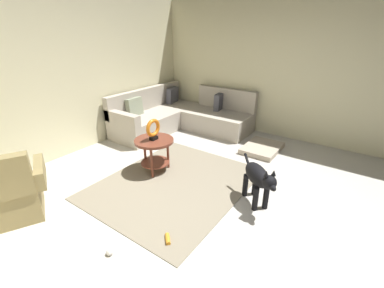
{
  "coord_description": "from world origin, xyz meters",
  "views": [
    {
      "loc": [
        -2.38,
        -1.39,
        2.08
      ],
      "look_at": [
        0.45,
        0.6,
        0.55
      ],
      "focal_mm": 24.43,
      "sensor_mm": 36.0,
      "label": 1
    }
  ],
  "objects_px": {
    "sectional_couch": "(180,117)",
    "dog_bed_mat": "(262,148)",
    "side_table": "(154,147)",
    "dog": "(258,178)",
    "armchair": "(9,195)",
    "torus_sculpture": "(153,129)",
    "dog_toy_ball": "(110,252)",
    "dog_toy_rope": "(168,239)"
  },
  "relations": [
    {
      "from": "dog",
      "to": "dog_bed_mat",
      "type": "bearing_deg",
      "value": -119.01
    },
    {
      "from": "sectional_couch",
      "to": "dog_bed_mat",
      "type": "bearing_deg",
      "value": -90.36
    },
    {
      "from": "dog",
      "to": "dog_toy_rope",
      "type": "relative_size",
      "value": 4.53
    },
    {
      "from": "sectional_couch",
      "to": "dog_toy_ball",
      "type": "xyz_separation_m",
      "value": [
        -3.25,
        -1.61,
        -0.26
      ]
    },
    {
      "from": "dog_bed_mat",
      "to": "dog",
      "type": "relative_size",
      "value": 1.21
    },
    {
      "from": "sectional_couch",
      "to": "dog",
      "type": "bearing_deg",
      "value": -123.05
    },
    {
      "from": "dog",
      "to": "dog_toy_rope",
      "type": "bearing_deg",
      "value": 18.73
    },
    {
      "from": "dog",
      "to": "dog_toy_ball",
      "type": "bearing_deg",
      "value": 14.57
    },
    {
      "from": "armchair",
      "to": "dog",
      "type": "height_order",
      "value": "armchair"
    },
    {
      "from": "armchair",
      "to": "sectional_couch",
      "type": "bearing_deg",
      "value": 30.07
    },
    {
      "from": "sectional_couch",
      "to": "torus_sculpture",
      "type": "relative_size",
      "value": 6.9
    },
    {
      "from": "dog_toy_rope",
      "to": "sectional_couch",
      "type": "bearing_deg",
      "value": 35.31
    },
    {
      "from": "dog_toy_rope",
      "to": "side_table",
      "type": "bearing_deg",
      "value": 47.08
    },
    {
      "from": "armchair",
      "to": "dog_bed_mat",
      "type": "relative_size",
      "value": 1.23
    },
    {
      "from": "sectional_couch",
      "to": "armchair",
      "type": "height_order",
      "value": "same"
    },
    {
      "from": "dog_bed_mat",
      "to": "dog",
      "type": "distance_m",
      "value": 1.72
    },
    {
      "from": "dog_bed_mat",
      "to": "dog_toy_ball",
      "type": "height_order",
      "value": "dog_bed_mat"
    },
    {
      "from": "sectional_couch",
      "to": "torus_sculpture",
      "type": "xyz_separation_m",
      "value": [
        -1.72,
        -0.83,
        0.42
      ]
    },
    {
      "from": "dog_toy_rope",
      "to": "torus_sculpture",
      "type": "bearing_deg",
      "value": 47.08
    },
    {
      "from": "sectional_couch",
      "to": "side_table",
      "type": "xyz_separation_m",
      "value": [
        -1.72,
        -0.83,
        0.12
      ]
    },
    {
      "from": "armchair",
      "to": "dog_bed_mat",
      "type": "xyz_separation_m",
      "value": [
        3.51,
        -1.71,
        -0.28
      ]
    },
    {
      "from": "armchair",
      "to": "torus_sculpture",
      "type": "relative_size",
      "value": 3.02
    },
    {
      "from": "sectional_couch",
      "to": "dog_bed_mat",
      "type": "xyz_separation_m",
      "value": [
        -0.01,
        -1.93,
        -0.25
      ]
    },
    {
      "from": "dog_toy_rope",
      "to": "dog_toy_ball",
      "type": "bearing_deg",
      "value": 143.26
    },
    {
      "from": "torus_sculpture",
      "to": "dog_toy_ball",
      "type": "height_order",
      "value": "torus_sculpture"
    },
    {
      "from": "torus_sculpture",
      "to": "dog",
      "type": "distance_m",
      "value": 1.68
    },
    {
      "from": "torus_sculpture",
      "to": "dog",
      "type": "relative_size",
      "value": 0.49
    },
    {
      "from": "side_table",
      "to": "sectional_couch",
      "type": "bearing_deg",
      "value": 25.77
    },
    {
      "from": "side_table",
      "to": "dog_toy_ball",
      "type": "bearing_deg",
      "value": -152.96
    },
    {
      "from": "sectional_couch",
      "to": "dog_bed_mat",
      "type": "height_order",
      "value": "sectional_couch"
    },
    {
      "from": "armchair",
      "to": "dog_bed_mat",
      "type": "bearing_deg",
      "value": 0.46
    },
    {
      "from": "dog_bed_mat",
      "to": "dog_toy_ball",
      "type": "xyz_separation_m",
      "value": [
        -3.24,
        0.32,
        -0.01
      ]
    },
    {
      "from": "dog_bed_mat",
      "to": "side_table",
      "type": "bearing_deg",
      "value": 147.09
    },
    {
      "from": "dog_bed_mat",
      "to": "sectional_couch",
      "type": "bearing_deg",
      "value": 89.64
    },
    {
      "from": "armchair",
      "to": "dog_toy_ball",
      "type": "height_order",
      "value": "armchair"
    },
    {
      "from": "torus_sculpture",
      "to": "dog_toy_ball",
      "type": "bearing_deg",
      "value": -152.96
    },
    {
      "from": "sectional_couch",
      "to": "armchair",
      "type": "relative_size",
      "value": 2.29
    },
    {
      "from": "dog_bed_mat",
      "to": "dog",
      "type": "height_order",
      "value": "dog"
    },
    {
      "from": "sectional_couch",
      "to": "side_table",
      "type": "height_order",
      "value": "sectional_couch"
    },
    {
      "from": "armchair",
      "to": "side_table",
      "type": "xyz_separation_m",
      "value": [
        1.81,
        -0.61,
        0.09
      ]
    },
    {
      "from": "side_table",
      "to": "dog_toy_ball",
      "type": "height_order",
      "value": "side_table"
    },
    {
      "from": "torus_sculpture",
      "to": "dog",
      "type": "height_order",
      "value": "torus_sculpture"
    }
  ]
}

